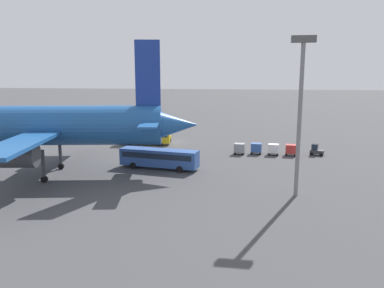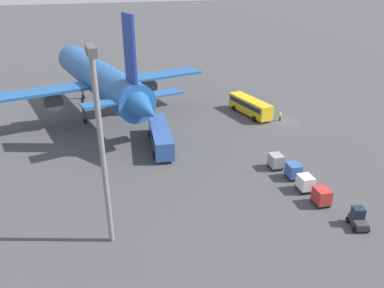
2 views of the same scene
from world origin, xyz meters
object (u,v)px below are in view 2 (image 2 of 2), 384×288
at_px(worker_person, 280,116).
at_px(cargo_cart_blue, 293,170).
at_px(shuttle_bus_near, 250,105).
at_px(cargo_cart_grey, 276,161).
at_px(cargo_cart_red, 322,196).
at_px(shuttle_bus_far, 160,135).
at_px(baggage_tug, 358,219).
at_px(airplane, 99,78).
at_px(cargo_cart_white, 305,182).

distance_m(worker_person, cargo_cart_blue, 20.88).
distance_m(shuttle_bus_near, cargo_cart_grey, 21.20).
bearing_deg(cargo_cart_red, shuttle_bus_far, 31.03).
bearing_deg(cargo_cart_red, shuttle_bus_near, -12.23).
relative_size(shuttle_bus_near, baggage_tug, 4.03).
relative_size(airplane, shuttle_bus_near, 4.26).
relative_size(airplane, cargo_cart_red, 21.33).
bearing_deg(shuttle_bus_near, cargo_cart_grey, 153.97).
height_order(shuttle_bus_near, baggage_tug, shuttle_bus_near).
xyz_separation_m(shuttle_bus_near, shuttle_bus_far, (-7.81, 19.48, 0.02)).
xyz_separation_m(airplane, shuttle_bus_far, (-15.90, -6.62, -5.50)).
height_order(airplane, cargo_cart_grey, airplane).
xyz_separation_m(airplane, cargo_cart_blue, (-31.34, -20.12, -6.18)).
bearing_deg(cargo_cart_grey, shuttle_bus_near, -18.38).
distance_m(shuttle_bus_near, cargo_cart_white, 27.17).
distance_m(airplane, baggage_tug, 47.56).
bearing_deg(worker_person, cargo_cart_red, 157.95).
xyz_separation_m(cargo_cart_white, cargo_cart_blue, (3.14, -0.42, 0.00)).
relative_size(worker_person, cargo_cart_white, 0.81).
bearing_deg(cargo_cart_blue, cargo_cart_white, 172.44).
relative_size(cargo_cart_red, cargo_cart_white, 1.00).
bearing_deg(baggage_tug, worker_person, 0.98).
bearing_deg(airplane, shuttle_bus_near, -117.95).
bearing_deg(worker_person, cargo_cart_blue, 152.52).
xyz_separation_m(shuttle_bus_far, baggage_tug, (-26.41, -14.12, -0.93)).
bearing_deg(shuttle_bus_far, baggage_tug, -142.61).
height_order(shuttle_bus_near, cargo_cart_white, shuttle_bus_near).
height_order(airplane, cargo_cart_red, airplane).
relative_size(shuttle_bus_near, worker_person, 6.21).
distance_m(shuttle_bus_near, worker_person, 6.06).
xyz_separation_m(shuttle_bus_near, cargo_cart_red, (-29.54, 6.40, -0.66)).
relative_size(shuttle_bus_far, cargo_cart_blue, 5.99).
height_order(worker_person, cargo_cart_white, cargo_cart_white).
distance_m(shuttle_bus_near, cargo_cart_red, 30.24).
xyz_separation_m(shuttle_bus_far, cargo_cart_grey, (-12.30, -12.79, -0.68)).
height_order(cargo_cart_white, cargo_cart_blue, same).
relative_size(shuttle_bus_near, cargo_cart_white, 5.01).
xyz_separation_m(worker_person, cargo_cart_grey, (-15.38, 10.33, 0.32)).
bearing_deg(baggage_tug, shuttle_bus_near, 9.07).
distance_m(shuttle_bus_far, worker_person, 23.35).
height_order(shuttle_bus_far, cargo_cart_white, shuttle_bus_far).
bearing_deg(worker_person, shuttle_bus_far, 97.57).
height_order(cargo_cart_blue, cargo_cart_grey, same).
distance_m(shuttle_bus_near, shuttle_bus_far, 20.98).
xyz_separation_m(cargo_cart_blue, cargo_cart_grey, (3.14, 0.70, 0.00)).
bearing_deg(shuttle_bus_near, cargo_cart_white, 158.72).
bearing_deg(airplane, cargo_cart_white, -161.00).
relative_size(shuttle_bus_far, baggage_tug, 4.82).
xyz_separation_m(cargo_cart_red, cargo_cart_blue, (6.29, -0.42, 0.00)).
xyz_separation_m(shuttle_bus_far, cargo_cart_blue, (-15.44, -13.49, -0.68)).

